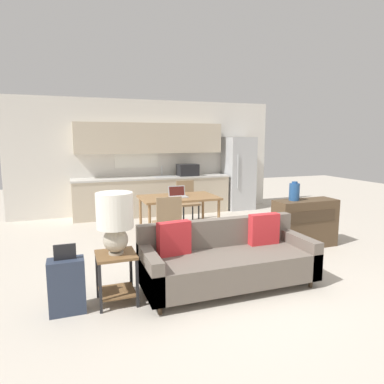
{
  "coord_description": "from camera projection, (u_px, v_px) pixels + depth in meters",
  "views": [
    {
      "loc": [
        -1.86,
        -3.54,
        1.79
      ],
      "look_at": [
        -0.03,
        1.5,
        0.95
      ],
      "focal_mm": 32.0,
      "sensor_mm": 36.0,
      "label": 1
    }
  ],
  "objects": [
    {
      "name": "ground_plane",
      "position": [
        236.0,
        286.0,
        4.2
      ],
      "size": [
        20.0,
        20.0,
        0.0
      ],
      "primitive_type": "plane",
      "color": "beige"
    },
    {
      "name": "wall_back",
      "position": [
        149.0,
        157.0,
        8.29
      ],
      "size": [
        6.4,
        0.07,
        2.7
      ],
      "color": "silver",
      "rests_on": "ground_plane"
    },
    {
      "name": "kitchen_counter",
      "position": [
        153.0,
        179.0,
        8.09
      ],
      "size": [
        3.69,
        0.65,
        2.15
      ],
      "color": "beige",
      "rests_on": "ground_plane"
    },
    {
      "name": "refrigerator",
      "position": [
        238.0,
        173.0,
        8.75
      ],
      "size": [
        0.68,
        0.7,
        1.82
      ],
      "color": "#B7BABC",
      "rests_on": "ground_plane"
    },
    {
      "name": "dining_table",
      "position": [
        179.0,
        200.0,
        6.37
      ],
      "size": [
        1.41,
        0.9,
        0.72
      ],
      "color": "olive",
      "rests_on": "ground_plane"
    },
    {
      "name": "couch",
      "position": [
        226.0,
        260.0,
        4.17
      ],
      "size": [
        2.09,
        0.8,
        0.83
      ],
      "color": "#3D2D1E",
      "rests_on": "ground_plane"
    },
    {
      "name": "side_table",
      "position": [
        116.0,
        270.0,
        3.73
      ],
      "size": [
        0.42,
        0.42,
        0.56
      ],
      "color": "brown",
      "rests_on": "ground_plane"
    },
    {
      "name": "table_lamp",
      "position": [
        115.0,
        218.0,
        3.64
      ],
      "size": [
        0.39,
        0.39,
        0.67
      ],
      "color": "#B2A893",
      "rests_on": "side_table"
    },
    {
      "name": "credenza",
      "position": [
        305.0,
        223.0,
        5.7
      ],
      "size": [
        1.07,
        0.41,
        0.79
      ],
      "color": "brown",
      "rests_on": "ground_plane"
    },
    {
      "name": "vase",
      "position": [
        294.0,
        192.0,
        5.57
      ],
      "size": [
        0.17,
        0.17,
        0.31
      ],
      "color": "#234C84",
      "rests_on": "credenza"
    },
    {
      "name": "dining_chair_near_left",
      "position": [
        168.0,
        221.0,
        5.46
      ],
      "size": [
        0.45,
        0.45,
        0.9
      ],
      "rotation": [
        0.0,
        0.0,
        3.08
      ],
      "color": "#997A56",
      "rests_on": "ground_plane"
    },
    {
      "name": "dining_chair_far_right",
      "position": [
        187.0,
        200.0,
        7.31
      ],
      "size": [
        0.43,
        0.43,
        0.9
      ],
      "rotation": [
        0.0,
        0.0,
        0.03
      ],
      "color": "#997A56",
      "rests_on": "ground_plane"
    },
    {
      "name": "laptop",
      "position": [
        178.0,
        194.0,
        6.32
      ],
      "size": [
        0.32,
        0.26,
        0.2
      ],
      "rotation": [
        0.0,
        0.0,
        -0.0
      ],
      "color": "#B7BABC",
      "rests_on": "dining_table"
    },
    {
      "name": "suitcase",
      "position": [
        67.0,
        285.0,
        3.52
      ],
      "size": [
        0.36,
        0.22,
        0.73
      ],
      "color": "#2D384C",
      "rests_on": "ground_plane"
    }
  ]
}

